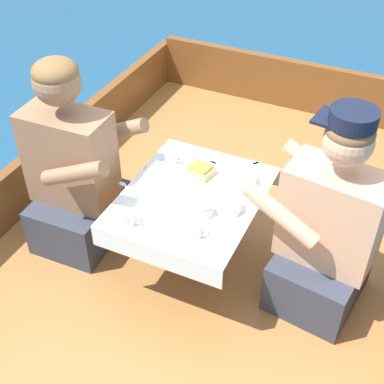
# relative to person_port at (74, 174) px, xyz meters

# --- Properties ---
(ground_plane) EXTENTS (60.00, 60.00, 0.00)m
(ground_plane) POSITION_rel_person_port_xyz_m (0.60, 0.15, -0.66)
(ground_plane) COLOR navy
(boat_deck) EXTENTS (2.08, 3.24, 0.25)m
(boat_deck) POSITION_rel_person_port_xyz_m (0.60, 0.15, -0.53)
(boat_deck) COLOR #9E6B38
(boat_deck) RESTS_ON ground_plane
(gunwale_port) EXTENTS (0.06, 3.24, 0.30)m
(gunwale_port) POSITION_rel_person_port_xyz_m (-0.41, 0.15, -0.25)
(gunwale_port) COLOR brown
(gunwale_port) RESTS_ON boat_deck
(bow_coaming) EXTENTS (1.96, 0.06, 0.35)m
(bow_coaming) POSITION_rel_person_port_xyz_m (0.60, 1.74, -0.23)
(bow_coaming) COLOR brown
(bow_coaming) RESTS_ON boat_deck
(cockpit_table) EXTENTS (0.59, 0.72, 0.44)m
(cockpit_table) POSITION_rel_person_port_xyz_m (0.60, 0.06, -0.02)
(cockpit_table) COLOR #B2B2B7
(cockpit_table) RESTS_ON boat_deck
(person_port) EXTENTS (0.53, 0.45, 0.99)m
(person_port) POSITION_rel_person_port_xyz_m (0.00, 0.00, 0.00)
(person_port) COLOR #333847
(person_port) RESTS_ON boat_deck
(person_starboard) EXTENTS (0.56, 0.50, 0.98)m
(person_starboard) POSITION_rel_person_port_xyz_m (1.19, 0.13, -0.02)
(person_starboard) COLOR #333847
(person_starboard) RESTS_ON boat_deck
(plate_sandwich) EXTENTS (0.21, 0.21, 0.01)m
(plate_sandwich) POSITION_rel_person_port_xyz_m (0.57, 0.20, 0.04)
(plate_sandwich) COLOR white
(plate_sandwich) RESTS_ON cockpit_table
(plate_bread) EXTENTS (0.16, 0.16, 0.01)m
(plate_bread) POSITION_rel_person_port_xyz_m (0.46, -0.03, 0.04)
(plate_bread) COLOR white
(plate_bread) RESTS_ON cockpit_table
(sandwich) EXTENTS (0.13, 0.11, 0.05)m
(sandwich) POSITION_rel_person_port_xyz_m (0.57, 0.20, 0.07)
(sandwich) COLOR tan
(sandwich) RESTS_ON plate_sandwich
(bowl_port_near) EXTENTS (0.12, 0.12, 0.04)m
(bowl_port_near) POSITION_rel_person_port_xyz_m (0.78, 0.03, 0.06)
(bowl_port_near) COLOR white
(bowl_port_near) RESTS_ON cockpit_table
(bowl_starboard_near) EXTENTS (0.14, 0.14, 0.04)m
(bowl_starboard_near) POSITION_rel_person_port_xyz_m (0.76, 0.24, 0.06)
(bowl_starboard_near) COLOR white
(bowl_starboard_near) RESTS_ON cockpit_table
(coffee_cup_port) EXTENTS (0.09, 0.07, 0.06)m
(coffee_cup_port) POSITION_rel_person_port_xyz_m (0.71, -0.17, 0.06)
(coffee_cup_port) COLOR white
(coffee_cup_port) RESTS_ON cockpit_table
(coffee_cup_starboard) EXTENTS (0.10, 0.07, 0.05)m
(coffee_cup_starboard) POSITION_rel_person_port_xyz_m (0.43, -0.22, 0.06)
(coffee_cup_starboard) COLOR white
(coffee_cup_starboard) RESTS_ON cockpit_table
(coffee_cup_center) EXTENTS (0.09, 0.06, 0.06)m
(coffee_cup_center) POSITION_rel_person_port_xyz_m (0.40, 0.24, 0.06)
(coffee_cup_center) COLOR white
(coffee_cup_center) RESTS_ON cockpit_table
(tin_can) EXTENTS (0.07, 0.07, 0.05)m
(tin_can) POSITION_rel_person_port_xyz_m (0.70, -0.04, 0.06)
(tin_can) COLOR silver
(tin_can) RESTS_ON cockpit_table
(utensil_spoon_starboard) EXTENTS (0.17, 0.07, 0.01)m
(utensil_spoon_starboard) POSITION_rel_person_port_xyz_m (0.32, -0.02, 0.04)
(utensil_spoon_starboard) COLOR silver
(utensil_spoon_starboard) RESTS_ON cockpit_table
(utensil_fork_starboard) EXTENTS (0.11, 0.15, 0.00)m
(utensil_fork_starboard) POSITION_rel_person_port_xyz_m (0.74, 0.36, 0.04)
(utensil_fork_starboard) COLOR silver
(utensil_fork_starboard) RESTS_ON cockpit_table
(utensil_knife_starboard) EXTENTS (0.11, 0.15, 0.00)m
(utensil_knife_starboard) POSITION_rel_person_port_xyz_m (0.35, 0.09, 0.04)
(utensil_knife_starboard) COLOR silver
(utensil_knife_starboard) RESTS_ON cockpit_table
(utensil_spoon_center) EXTENTS (0.09, 0.16, 0.01)m
(utensil_spoon_center) POSITION_rel_person_port_xyz_m (0.73, 0.14, 0.04)
(utensil_spoon_center) COLOR silver
(utensil_spoon_center) RESTS_ON cockpit_table
(utensil_fork_port) EXTENTS (0.17, 0.05, 0.00)m
(utensil_fork_port) POSITION_rel_person_port_xyz_m (0.64, 0.31, 0.04)
(utensil_fork_port) COLOR silver
(utensil_fork_port) RESTS_ON cockpit_table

